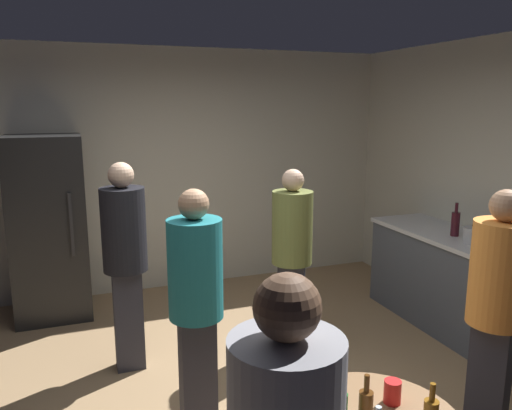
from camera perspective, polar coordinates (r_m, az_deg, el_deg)
name	(u,v)px	position (r m, az deg, el deg)	size (l,w,h in m)	color
wall_back	(166,171)	(5.75, -10.14, 3.84)	(5.32, 0.06, 2.70)	beige
refrigerator	(49,228)	(5.32, -22.43, -2.40)	(0.70, 0.68, 1.80)	black
kitchen_counter	(454,283)	(5.10, 21.58, -8.20)	(0.64, 1.88, 0.90)	#4C515B
kettle	(474,235)	(4.76, 23.45, -3.17)	(0.24, 0.17, 0.18)	#B2B2B7
wine_bottle_on_counter	(455,223)	(4.95, 21.67, -1.94)	(0.08, 0.08, 0.31)	#3F141E
beer_bottle_brown	(366,406)	(2.38, 12.33, -21.37)	(0.06, 0.06, 0.23)	#593314
beer_bottle_green	(340,408)	(2.35, 9.48, -21.75)	(0.06, 0.06, 0.23)	#26662D
plastic_cup_red	(392,392)	(2.56, 15.21, -19.76)	(0.08, 0.08, 0.11)	red
person_in_orange_shirt	(497,300)	(3.37, 25.65, -9.73)	(0.46, 0.46, 1.62)	#2D2D38
person_in_olive_shirt	(292,247)	(4.24, 4.10, -4.74)	(0.47, 0.47, 1.57)	#2D2D38
person_in_teal_shirt	(196,295)	(3.18, -6.83, -10.07)	(0.35, 0.35, 1.60)	#2D2D38
person_in_black_shirt	(125,251)	(4.03, -14.63, -5.08)	(0.34, 0.34, 1.67)	#2D2D38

